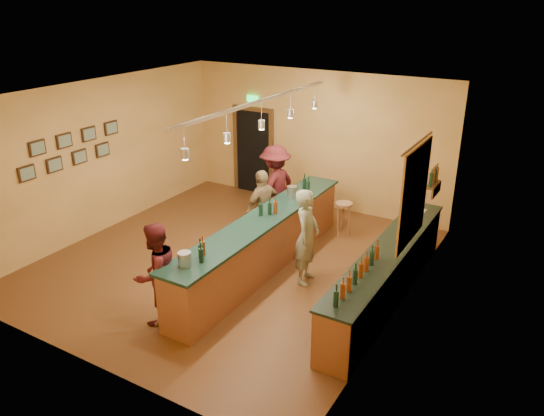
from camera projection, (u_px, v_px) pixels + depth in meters
The scene contains 18 objects.
floor at pixel (232, 261), 10.17m from camera, with size 7.00×7.00×0.00m, color brown.
ceiling at pixel (227, 93), 8.97m from camera, with size 6.50×7.00×0.02m, color silver.
wall_back at pixel (315, 140), 12.36m from camera, with size 6.50×0.02×3.20m, color #B89345.
wall_front at pixel (74, 261), 6.78m from camera, with size 6.50×0.02×3.20m, color #B89345.
wall_left at pixel (102, 156), 11.10m from camera, with size 0.02×7.00×3.20m, color #B89345.
wall_right at pixel (406, 219), 8.04m from camera, with size 0.02×7.00×3.20m, color #B89345.
doorway at pixel (254, 149), 13.32m from camera, with size 1.15×0.09×2.48m.
tapestry at pixel (414, 195), 8.28m from camera, with size 0.03×1.40×1.60m, color maroon.
bottle_shelf at pixel (434, 179), 9.57m from camera, with size 0.17×0.55×0.54m.
picture_grid at pixel (72, 149), 10.35m from camera, with size 0.06×2.20×0.70m, color #382111, non-canonical shape.
back_counter at pixel (386, 273), 8.74m from camera, with size 0.60×4.55×1.27m.
tasting_bar at pixel (262, 240), 9.63m from camera, with size 0.73×5.10×1.38m.
pendant_track at pixel (261, 110), 8.73m from camera, with size 0.11×4.60×0.50m.
bartender at pixel (307, 237), 9.17m from camera, with size 0.63×0.41×1.73m, color gray.
customer_a at pixel (156, 274), 8.05m from camera, with size 0.80×0.62×1.64m, color #59191E.
customer_b at pixel (263, 208), 10.56m from camera, with size 0.93×0.39×1.59m, color #997A51.
customer_c at pixel (275, 186), 11.43m from camera, with size 1.17×0.67×1.81m, color #59191E.
bar_stool at pixel (344, 209), 11.05m from camera, with size 0.36×0.36×0.73m.
Camera 1 is at (5.24, -7.40, 4.79)m, focal length 35.00 mm.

